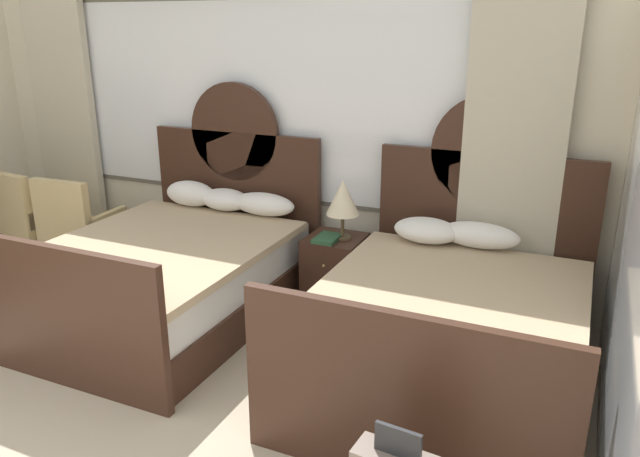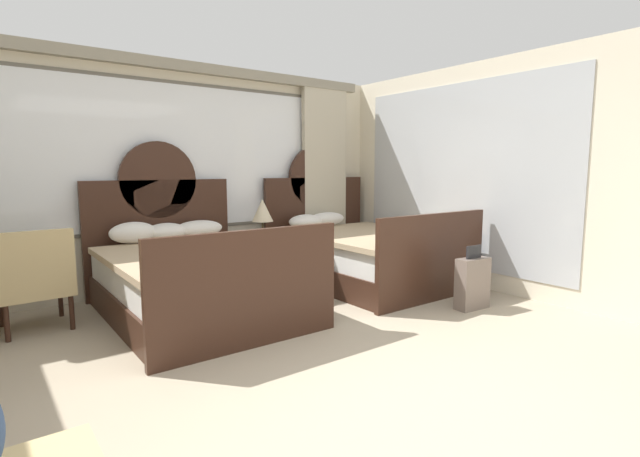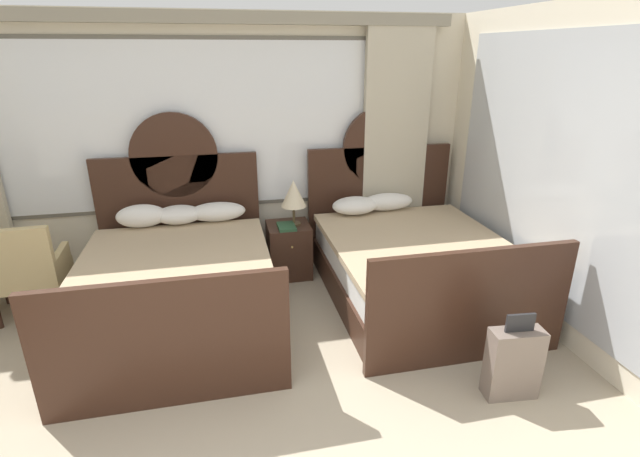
{
  "view_description": "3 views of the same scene",
  "coord_description": "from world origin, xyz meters",
  "px_view_note": "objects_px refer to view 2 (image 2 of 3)",
  "views": [
    {
      "loc": [
        2.73,
        -0.99,
        2.23
      ],
      "look_at": [
        1.1,
        2.62,
        0.9
      ],
      "focal_mm": 34.18,
      "sensor_mm": 36.0,
      "label": 1
    },
    {
      "loc": [
        -1.92,
        -1.78,
        1.45
      ],
      "look_at": [
        1.06,
        2.21,
        0.8
      ],
      "focal_mm": 26.21,
      "sensor_mm": 36.0,
      "label": 2
    },
    {
      "loc": [
        0.24,
        -1.33,
        2.32
      ],
      "look_at": [
        1.1,
        2.56,
        0.8
      ],
      "focal_mm": 26.3,
      "sensor_mm": 36.0,
      "label": 3
    }
  ],
  "objects_px": {
    "bed_near_window": "(195,277)",
    "bed_near_mirror": "(363,253)",
    "nightstand_between_beds": "(259,261)",
    "suitcase_on_floor": "(472,283)",
    "table_lamp_on_nightstand": "(262,211)",
    "armchair_by_window_left": "(35,278)",
    "book_on_nightstand": "(260,238)"
  },
  "relations": [
    {
      "from": "bed_near_window",
      "to": "book_on_nightstand",
      "type": "relative_size",
      "value": 8.54
    },
    {
      "from": "bed_near_window",
      "to": "suitcase_on_floor",
      "type": "xyz_separation_m",
      "value": [
        2.35,
        -1.56,
        -0.1
      ]
    },
    {
      "from": "book_on_nightstand",
      "to": "nightstand_between_beds",
      "type": "bearing_deg",
      "value": 70.42
    },
    {
      "from": "book_on_nightstand",
      "to": "armchair_by_window_left",
      "type": "relative_size",
      "value": 0.28
    },
    {
      "from": "bed_near_window",
      "to": "table_lamp_on_nightstand",
      "type": "height_order",
      "value": "bed_near_window"
    },
    {
      "from": "table_lamp_on_nightstand",
      "to": "suitcase_on_floor",
      "type": "xyz_separation_m",
      "value": [
        1.17,
        -2.27,
        -0.65
      ]
    },
    {
      "from": "book_on_nightstand",
      "to": "bed_near_window",
      "type": "bearing_deg",
      "value": -150.26
    },
    {
      "from": "bed_near_mirror",
      "to": "suitcase_on_floor",
      "type": "xyz_separation_m",
      "value": [
        0.13,
        -1.55,
        -0.1
      ]
    },
    {
      "from": "bed_near_window",
      "to": "bed_near_mirror",
      "type": "xyz_separation_m",
      "value": [
        2.23,
        -0.01,
        -0.0
      ]
    },
    {
      "from": "armchair_by_window_left",
      "to": "bed_near_mirror",
      "type": "bearing_deg",
      "value": -5.99
    },
    {
      "from": "table_lamp_on_nightstand",
      "to": "book_on_nightstand",
      "type": "distance_m",
      "value": 0.35
    },
    {
      "from": "bed_near_mirror",
      "to": "bed_near_window",
      "type": "bearing_deg",
      "value": 179.72
    },
    {
      "from": "book_on_nightstand",
      "to": "bed_near_mirror",
      "type": "bearing_deg",
      "value": -28.87
    },
    {
      "from": "nightstand_between_beds",
      "to": "table_lamp_on_nightstand",
      "type": "relative_size",
      "value": 1.19
    },
    {
      "from": "bed_near_mirror",
      "to": "armchair_by_window_left",
      "type": "relative_size",
      "value": 2.41
    },
    {
      "from": "bed_near_mirror",
      "to": "book_on_nightstand",
      "type": "height_order",
      "value": "bed_near_mirror"
    },
    {
      "from": "nightstand_between_beds",
      "to": "table_lamp_on_nightstand",
      "type": "distance_m",
      "value": 0.63
    },
    {
      "from": "bed_near_window",
      "to": "nightstand_between_beds",
      "type": "height_order",
      "value": "bed_near_window"
    },
    {
      "from": "suitcase_on_floor",
      "to": "armchair_by_window_left",
      "type": "bearing_deg",
      "value": 152.43
    },
    {
      "from": "bed_near_mirror",
      "to": "suitcase_on_floor",
      "type": "relative_size",
      "value": 3.35
    },
    {
      "from": "bed_near_mirror",
      "to": "armchair_by_window_left",
      "type": "bearing_deg",
      "value": 174.01
    },
    {
      "from": "bed_near_window",
      "to": "nightstand_between_beds",
      "type": "relative_size",
      "value": 3.83
    },
    {
      "from": "nightstand_between_beds",
      "to": "suitcase_on_floor",
      "type": "bearing_deg",
      "value": -61.43
    },
    {
      "from": "book_on_nightstand",
      "to": "suitcase_on_floor",
      "type": "relative_size",
      "value": 0.39
    },
    {
      "from": "nightstand_between_beds",
      "to": "suitcase_on_floor",
      "type": "height_order",
      "value": "suitcase_on_floor"
    },
    {
      "from": "table_lamp_on_nightstand",
      "to": "armchair_by_window_left",
      "type": "height_order",
      "value": "table_lamp_on_nightstand"
    },
    {
      "from": "armchair_by_window_left",
      "to": "suitcase_on_floor",
      "type": "distance_m",
      "value": 4.17
    },
    {
      "from": "table_lamp_on_nightstand",
      "to": "book_on_nightstand",
      "type": "height_order",
      "value": "table_lamp_on_nightstand"
    },
    {
      "from": "book_on_nightstand",
      "to": "armchair_by_window_left",
      "type": "distance_m",
      "value": 2.44
    },
    {
      "from": "table_lamp_on_nightstand",
      "to": "suitcase_on_floor",
      "type": "bearing_deg",
      "value": -62.64
    },
    {
      "from": "nightstand_between_beds",
      "to": "armchair_by_window_left",
      "type": "height_order",
      "value": "armchair_by_window_left"
    },
    {
      "from": "table_lamp_on_nightstand",
      "to": "suitcase_on_floor",
      "type": "distance_m",
      "value": 2.64
    }
  ]
}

